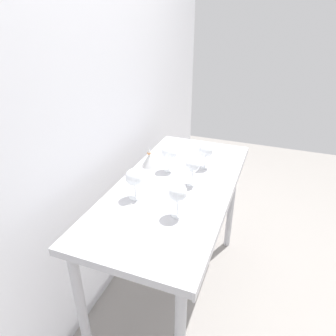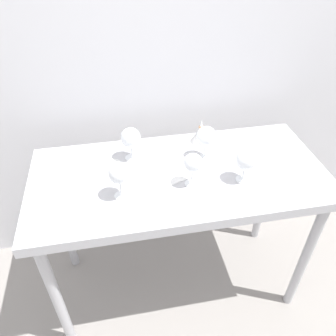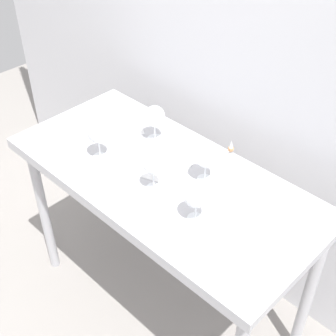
{
  "view_description": "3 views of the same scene",
  "coord_description": "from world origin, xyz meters",
  "px_view_note": "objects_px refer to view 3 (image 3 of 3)",
  "views": [
    {
      "loc": [
        -1.44,
        -0.51,
        1.8
      ],
      "look_at": [
        0.02,
        0.05,
        0.99
      ],
      "focal_mm": 32.46,
      "sensor_mm": 36.0,
      "label": 1
    },
    {
      "loc": [
        -0.28,
        -1.18,
        1.89
      ],
      "look_at": [
        -0.06,
        -0.04,
        0.97
      ],
      "focal_mm": 35.4,
      "sensor_mm": 36.0,
      "label": 2
    },
    {
      "loc": [
        1.09,
        -1.09,
        2.17
      ],
      "look_at": [
        0.06,
        -0.03,
        0.98
      ],
      "focal_mm": 50.7,
      "sensor_mm": 36.0,
      "label": 3
    }
  ],
  "objects_px": {
    "wine_glass_near_right": "(196,196)",
    "wine_glass_far_left": "(154,117)",
    "wine_glass_far_right": "(206,156)",
    "wine_glass_near_center": "(153,165)",
    "tasting_sheet_upper": "(170,163)",
    "wine_glass_near_left": "(98,133)",
    "tasting_sheet_lower": "(120,127)",
    "decanter_funnel": "(230,158)"
  },
  "relations": [
    {
      "from": "wine_glass_near_center",
      "to": "tasting_sheet_upper",
      "type": "xyz_separation_m",
      "value": [
        -0.07,
        0.16,
        -0.12
      ]
    },
    {
      "from": "decanter_funnel",
      "to": "wine_glass_far_left",
      "type": "bearing_deg",
      "value": -167.42
    },
    {
      "from": "wine_glass_far_left",
      "to": "wine_glass_near_left",
      "type": "distance_m",
      "value": 0.28
    },
    {
      "from": "wine_glass_near_right",
      "to": "wine_glass_far_left",
      "type": "bearing_deg",
      "value": 151.74
    },
    {
      "from": "wine_glass_far_right",
      "to": "wine_glass_near_center",
      "type": "height_order",
      "value": "wine_glass_far_right"
    },
    {
      "from": "wine_glass_far_right",
      "to": "wine_glass_far_left",
      "type": "height_order",
      "value": "wine_glass_far_right"
    },
    {
      "from": "wine_glass_near_right",
      "to": "tasting_sheet_lower",
      "type": "relative_size",
      "value": 0.83
    },
    {
      "from": "wine_glass_near_left",
      "to": "tasting_sheet_upper",
      "type": "bearing_deg",
      "value": 35.65
    },
    {
      "from": "wine_glass_near_right",
      "to": "tasting_sheet_upper",
      "type": "xyz_separation_m",
      "value": [
        -0.3,
        0.17,
        -0.11
      ]
    },
    {
      "from": "wine_glass_near_right",
      "to": "wine_glass_far_right",
      "type": "relative_size",
      "value": 0.95
    },
    {
      "from": "wine_glass_near_right",
      "to": "wine_glass_near_left",
      "type": "height_order",
      "value": "wine_glass_near_left"
    },
    {
      "from": "wine_glass_near_right",
      "to": "wine_glass_far_left",
      "type": "relative_size",
      "value": 0.97
    },
    {
      "from": "decanter_funnel",
      "to": "tasting_sheet_lower",
      "type": "bearing_deg",
      "value": -166.52
    },
    {
      "from": "wine_glass_far_right",
      "to": "decanter_funnel",
      "type": "height_order",
      "value": "wine_glass_far_right"
    },
    {
      "from": "wine_glass_near_right",
      "to": "wine_glass_near_center",
      "type": "bearing_deg",
      "value": 176.74
    },
    {
      "from": "wine_glass_near_right",
      "to": "tasting_sheet_upper",
      "type": "distance_m",
      "value": 0.37
    },
    {
      "from": "decanter_funnel",
      "to": "wine_glass_near_center",
      "type": "bearing_deg",
      "value": -111.19
    },
    {
      "from": "tasting_sheet_upper",
      "to": "tasting_sheet_lower",
      "type": "relative_size",
      "value": 1.34
    },
    {
      "from": "wine_glass_far_left",
      "to": "wine_glass_near_left",
      "type": "xyz_separation_m",
      "value": [
        -0.07,
        -0.27,
        0.01
      ]
    },
    {
      "from": "wine_glass_near_right",
      "to": "tasting_sheet_lower",
      "type": "xyz_separation_m",
      "value": [
        -0.67,
        0.21,
        -0.11
      ]
    },
    {
      "from": "tasting_sheet_lower",
      "to": "decanter_funnel",
      "type": "xyz_separation_m",
      "value": [
        0.56,
        0.13,
        0.04
      ]
    },
    {
      "from": "wine_glass_far_left",
      "to": "decanter_funnel",
      "type": "distance_m",
      "value": 0.39
    },
    {
      "from": "tasting_sheet_upper",
      "to": "decanter_funnel",
      "type": "relative_size",
      "value": 1.99
    },
    {
      "from": "tasting_sheet_lower",
      "to": "decanter_funnel",
      "type": "bearing_deg",
      "value": 44.11
    },
    {
      "from": "wine_glass_near_center",
      "to": "decanter_funnel",
      "type": "xyz_separation_m",
      "value": [
        0.13,
        0.33,
        -0.08
      ]
    },
    {
      "from": "tasting_sheet_lower",
      "to": "decanter_funnel",
      "type": "distance_m",
      "value": 0.57
    },
    {
      "from": "wine_glass_near_center",
      "to": "tasting_sheet_lower",
      "type": "relative_size",
      "value": 0.83
    },
    {
      "from": "wine_glass_near_center",
      "to": "tasting_sheet_lower",
      "type": "distance_m",
      "value": 0.49
    },
    {
      "from": "tasting_sheet_upper",
      "to": "decanter_funnel",
      "type": "xyz_separation_m",
      "value": [
        0.19,
        0.17,
        0.04
      ]
    },
    {
      "from": "wine_glass_far_right",
      "to": "wine_glass_near_center",
      "type": "xyz_separation_m",
      "value": [
        -0.11,
        -0.19,
        -0.0
      ]
    },
    {
      "from": "wine_glass_near_right",
      "to": "decanter_funnel",
      "type": "height_order",
      "value": "wine_glass_near_right"
    },
    {
      "from": "wine_glass_near_right",
      "to": "wine_glass_near_left",
      "type": "xyz_separation_m",
      "value": [
        -0.55,
        -0.01,
        0.01
      ]
    },
    {
      "from": "wine_glass_far_right",
      "to": "wine_glass_near_center",
      "type": "distance_m",
      "value": 0.22
    },
    {
      "from": "wine_glass_far_left",
      "to": "wine_glass_near_center",
      "type": "bearing_deg",
      "value": -45.13
    },
    {
      "from": "wine_glass_far_left",
      "to": "tasting_sheet_lower",
      "type": "distance_m",
      "value": 0.23
    },
    {
      "from": "wine_glass_near_center",
      "to": "wine_glass_far_left",
      "type": "distance_m",
      "value": 0.35
    },
    {
      "from": "wine_glass_far_right",
      "to": "tasting_sheet_lower",
      "type": "xyz_separation_m",
      "value": [
        -0.54,
        0.01,
        -0.12
      ]
    },
    {
      "from": "wine_glass_near_left",
      "to": "decanter_funnel",
      "type": "bearing_deg",
      "value": 38.1
    },
    {
      "from": "wine_glass_far_right",
      "to": "wine_glass_near_left",
      "type": "distance_m",
      "value": 0.48
    },
    {
      "from": "wine_glass_near_right",
      "to": "tasting_sheet_lower",
      "type": "distance_m",
      "value": 0.71
    },
    {
      "from": "wine_glass_near_right",
      "to": "wine_glass_far_right",
      "type": "distance_m",
      "value": 0.24
    },
    {
      "from": "wine_glass_far_left",
      "to": "wine_glass_near_left",
      "type": "relative_size",
      "value": 0.97
    }
  ]
}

